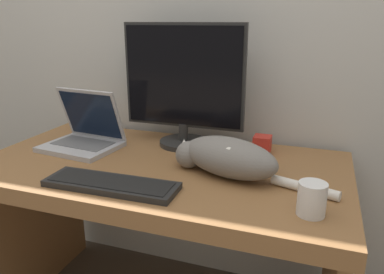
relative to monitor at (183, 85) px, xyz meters
The scene contains 8 objects.
wall_back 0.38m from the monitor, 92.46° to the left, with size 6.40×0.06×2.60m.
desk 0.47m from the monitor, 92.06° to the right, with size 1.37×0.73×0.72m.
monitor is the anchor object (origin of this frame).
laptop 0.46m from the monitor, 155.93° to the right, with size 0.32×0.27×0.24m.
external_keyboard 0.54m from the monitor, 98.07° to the right, with size 0.44×0.14×0.02m.
cat 0.41m from the monitor, 45.59° to the right, with size 0.56×0.26×0.13m.
coffee_mug 0.73m from the monitor, 39.69° to the right, with size 0.08×0.08×0.09m.
small_toy 0.40m from the monitor, ahead, with size 0.07×0.07×0.07m.
Camera 1 is at (0.55, -0.83, 1.23)m, focal length 35.00 mm.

